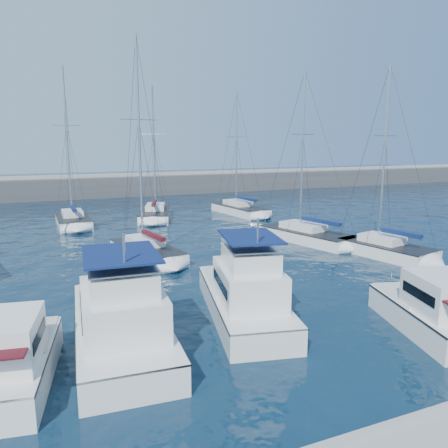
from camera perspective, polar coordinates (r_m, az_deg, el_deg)
name	(u,v)px	position (r m, az deg, el deg)	size (l,w,h in m)	color
ground	(286,308)	(23.14, 8.08, -10.76)	(220.00, 220.00, 0.00)	black
breakwater	(117,189)	(71.66, -13.80, 4.49)	(160.00, 6.00, 4.45)	#424244
motor_yacht_port_outer	(13,363)	(17.32, -25.84, -16.01)	(3.40, 6.34, 3.20)	white
motor_yacht_port_inner	(122,322)	(18.84, -13.24, -12.36)	(4.32, 9.92, 4.69)	silver
motor_yacht_stbd_inner	(245,296)	(21.24, 2.76, -9.38)	(5.12, 9.76, 4.69)	silver
motor_yacht_stbd_outer	(433,313)	(21.87, 25.68, -10.40)	(4.34, 6.90, 3.20)	silver
sailboat_mid_b	(147,251)	(32.40, -10.03, -3.53)	(4.32, 7.78, 15.99)	white
sailboat_mid_d	(307,235)	(38.08, 10.78, -1.48)	(5.39, 9.22, 14.46)	silver
sailboat_mid_e	(386,249)	(34.76, 20.36, -3.11)	(4.49, 7.42, 14.14)	silver
sailboat_back_a	(73,220)	(46.88, -19.11, 0.44)	(3.19, 7.43, 16.10)	white
sailboat_back_b	(155,214)	(49.19, -8.96, 1.32)	(5.58, 9.05, 14.78)	white
sailboat_back_c	(240,210)	(51.75, 2.08, 1.90)	(4.21, 8.81, 14.35)	silver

